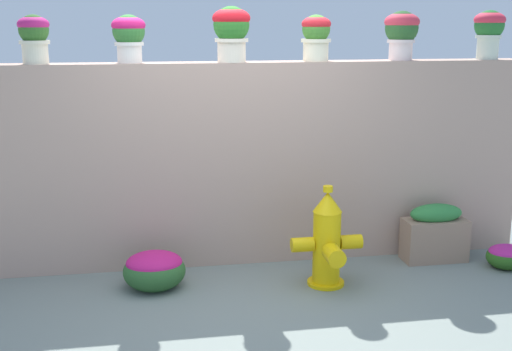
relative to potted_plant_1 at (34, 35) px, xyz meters
name	(u,v)px	position (x,y,z in m)	size (l,w,h in m)	color
ground_plane	(247,305)	(1.63, -1.06, -2.09)	(24.00, 24.00, 0.00)	slate
stone_wall	(229,164)	(1.63, 0.01, -1.17)	(5.58, 0.30, 1.85)	tan
potted_plant_1	(34,35)	(0.00, 0.00, 0.00)	(0.26, 0.26, 0.41)	beige
potted_plant_2	(129,34)	(0.78, 0.03, 0.00)	(0.29, 0.29, 0.41)	silver
potted_plant_3	(231,28)	(1.66, -0.02, 0.05)	(0.33, 0.33, 0.48)	beige
potted_plant_4	(316,34)	(2.43, 0.00, 0.00)	(0.27, 0.27, 0.41)	beige
potted_plant_5	(402,30)	(3.24, 0.02, 0.03)	(0.32, 0.32, 0.45)	silver
potted_plant_6	(489,28)	(4.09, -0.01, 0.04)	(0.29, 0.29, 0.45)	silver
fire_hydrant	(327,242)	(2.36, -0.76, -1.70)	(0.61, 0.48, 0.87)	yellow
flower_bush_left	(507,255)	(4.10, -0.64, -1.98)	(0.39, 0.35, 0.22)	#29591B
flower_bush_right	(154,269)	(0.91, -0.57, -1.92)	(0.52, 0.47, 0.33)	#2D5D2B
planter_box	(435,233)	(3.52, -0.34, -1.83)	(0.59, 0.27, 0.55)	#977762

